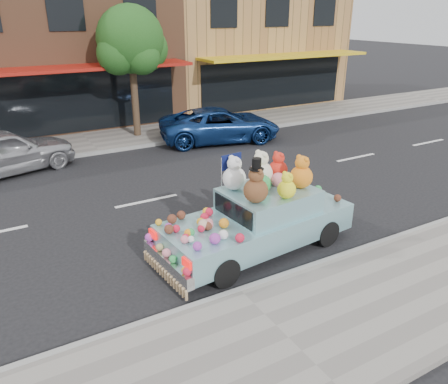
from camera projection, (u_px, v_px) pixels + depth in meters
ground at (147, 201)px, 12.21m from camera, size 120.00×120.00×0.00m
near_sidewalk at (288, 340)px, 6.96m from camera, size 60.00×3.00×0.12m
far_sidewalk at (90, 143)px, 17.42m from camera, size 60.00×3.00×0.12m
near_kerb at (239, 292)px, 8.17m from camera, size 60.00×0.12×0.13m
far_kerb at (100, 152)px, 16.21m from camera, size 60.00×0.12×0.13m
storefront_mid at (52, 41)px, 20.44m from camera, size 10.00×9.80×7.30m
storefront_right at (235, 35)px, 24.98m from camera, size 10.00×9.80×7.30m
street_tree at (131, 45)px, 16.98m from camera, size 3.00×2.70×5.22m
car_silver at (4, 152)px, 14.00m from camera, size 4.66×2.83×1.48m
car_blue at (220, 125)px, 17.63m from camera, size 5.24×3.30×1.35m
art_car at (258, 216)px, 9.50m from camera, size 4.62×2.15×2.28m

